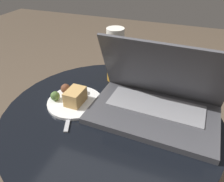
% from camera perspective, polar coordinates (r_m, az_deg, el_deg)
% --- Properties ---
extents(table, '(0.67, 0.67, 0.57)m').
position_cam_1_polar(table, '(0.78, -0.21, -14.26)').
color(table, black).
rests_on(table, ground_plane).
extents(napkin, '(0.15, 0.11, 0.00)m').
position_cam_1_polar(napkin, '(0.71, -8.96, -3.62)').
color(napkin, '#B7332D').
rests_on(napkin, table).
extents(laptop, '(0.38, 0.24, 0.23)m').
position_cam_1_polar(laptop, '(0.66, 11.35, -2.29)').
color(laptop, '#47474C').
rests_on(laptop, table).
extents(beer_glass, '(0.06, 0.06, 0.20)m').
position_cam_1_polar(beer_glass, '(0.80, 0.85, 9.33)').
color(beer_glass, gold).
rests_on(beer_glass, table).
extents(snack_plate, '(0.18, 0.18, 0.06)m').
position_cam_1_polar(snack_plate, '(0.72, -10.03, -1.92)').
color(snack_plate, white).
rests_on(snack_plate, table).
extents(fork, '(0.09, 0.19, 0.00)m').
position_cam_1_polar(fork, '(0.71, -10.60, -3.95)').
color(fork, '#B2B2B7').
rests_on(fork, table).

